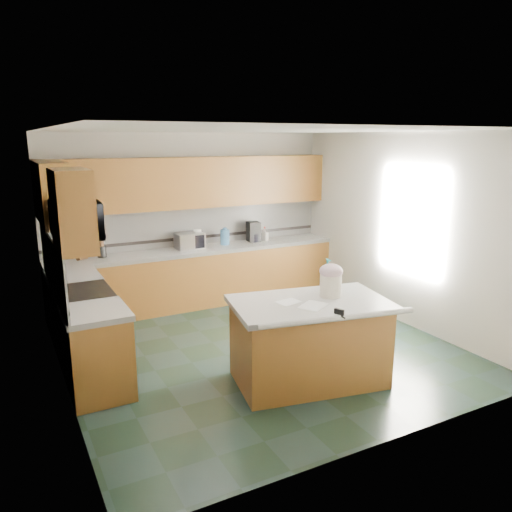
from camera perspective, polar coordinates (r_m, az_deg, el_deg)
floor at (r=6.46m, az=0.27°, el=-10.50°), size 4.60×4.60×0.00m
ceiling at (r=5.91m, az=0.30°, el=14.21°), size 4.60×4.60×0.00m
wall_back at (r=8.13m, az=-7.44°, el=4.28°), size 4.60×0.04×2.70m
wall_front at (r=4.20m, az=15.37°, el=-4.54°), size 4.60×0.04×2.70m
wall_left at (r=5.38m, az=-22.07°, el=-1.18°), size 0.04×4.60×2.70m
wall_right at (r=7.40m, az=16.37°, el=2.98°), size 0.04×4.60×2.70m
back_base_cab at (r=8.03m, az=-6.45°, el=-2.52°), size 4.60×0.60×0.86m
back_countertop at (r=7.92m, az=-6.53°, el=0.68°), size 4.60×0.64×0.06m
back_upper_cab at (r=7.89m, az=-7.10°, el=8.34°), size 4.60×0.33×0.78m
back_backsplash at (r=8.12m, az=-7.34°, el=3.45°), size 4.60×0.02×0.63m
back_accent_band at (r=8.15m, az=-7.28°, el=2.09°), size 4.60×0.01×0.05m
left_base_cab_rear at (r=6.90m, az=-19.93°, el=-5.91°), size 0.60×0.82×0.86m
left_counter_rear at (r=6.77m, az=-20.23°, el=-2.22°), size 0.64×0.82×0.06m
left_base_cab_front at (r=5.49m, az=-17.58°, el=-10.72°), size 0.60×0.72×0.86m
left_counter_front at (r=5.32m, az=-17.93°, el=-6.18°), size 0.64×0.72×0.06m
left_backsplash at (r=5.95m, az=-22.24°, el=-1.04°), size 0.02×2.30×0.63m
left_accent_band at (r=5.99m, az=-22.02°, el=-2.84°), size 0.01×2.30×0.05m
left_upper_cab_rear at (r=6.71m, az=-22.25°, el=6.61°), size 0.33×1.09×0.78m
left_upper_cab_front at (r=5.06m, az=-20.27°, el=4.93°), size 0.33×0.72×0.78m
range_body at (r=6.16m, az=-18.86°, el=-8.03°), size 0.60×0.76×0.88m
range_oven_door at (r=6.22m, az=-16.18°, el=-8.03°), size 0.02×0.68×0.55m
range_cooktop at (r=6.02m, az=-19.19°, el=-3.94°), size 0.62×0.78×0.04m
range_handle at (r=6.10m, az=-16.13°, el=-4.66°), size 0.02×0.66×0.02m
range_backguard at (r=5.95m, az=-21.75°, el=-3.12°), size 0.06×0.76×0.18m
microwave at (r=5.83m, az=-19.81°, el=3.90°), size 0.50×0.73×0.41m
island_base at (r=5.52m, az=6.09°, el=-9.97°), size 1.70×1.17×0.86m
island_top at (r=5.36m, az=6.21°, el=-5.45°), size 1.81×1.28×0.06m
island_bullnose at (r=4.98m, az=9.40°, el=-7.02°), size 1.64×0.37×0.06m
treat_jar at (r=5.50m, az=8.52°, el=-3.34°), size 0.27×0.27×0.25m
treat_jar_lid at (r=5.46m, az=8.58°, el=-1.72°), size 0.26×0.26×0.16m
treat_jar_knob at (r=5.45m, az=8.60°, el=-1.18°), size 0.08×0.03×0.03m
treat_jar_knob_end_l at (r=5.42m, az=8.23°, el=-1.23°), size 0.04×0.04×0.04m
treat_jar_knob_end_r at (r=5.47m, az=8.96°, el=-1.13°), size 0.04×0.04×0.04m
soap_bottle_island at (r=5.71m, az=8.15°, el=-2.11°), size 0.16×0.16×0.36m
paper_sheet_a at (r=5.21m, az=6.55°, el=-5.65°), size 0.38×0.35×0.00m
paper_sheet_b at (r=5.30m, az=3.72°, el=-5.25°), size 0.27×0.22×0.00m
clamp_body at (r=5.00m, az=9.47°, el=-6.48°), size 0.06×0.10×0.09m
clamp_handle at (r=4.96m, az=9.88°, el=-6.90°), size 0.02×0.07×0.02m
knife_block at (r=7.50m, az=-19.42°, el=0.44°), size 0.18×0.21×0.25m
utensil_crock at (r=7.58m, az=-17.22°, el=0.47°), size 0.13×0.13×0.16m
utensil_bundle at (r=7.54m, az=-17.32°, el=1.96°), size 0.08×0.08×0.24m
toaster_oven at (r=7.89m, az=-7.59°, el=1.74°), size 0.43×0.30×0.25m
toaster_oven_door at (r=7.76m, az=-7.24°, el=1.56°), size 0.39×0.01×0.21m
paper_towel at (r=7.98m, az=-6.69°, el=2.04°), size 0.13×0.13×0.28m
paper_towel_base at (r=8.01m, az=-6.66°, el=1.10°), size 0.19×0.19×0.01m
water_jug at (r=8.12m, az=-3.58°, el=2.15°), size 0.15×0.15×0.24m
water_jug_neck at (r=8.10m, az=-3.59°, el=3.11°), size 0.07×0.07×0.03m
coffee_maker at (r=8.36m, az=-0.30°, el=2.80°), size 0.22×0.24×0.33m
coffee_carafe at (r=8.34m, az=-0.14°, el=2.09°), size 0.14×0.14×0.14m
soap_bottle_back at (r=8.44m, az=1.00°, el=2.47°), size 0.13×0.13×0.21m
soap_back_cap at (r=8.42m, az=1.01°, el=3.27°), size 0.02×0.02×0.03m
window_light_proxy at (r=7.22m, az=17.37°, el=3.87°), size 0.02×1.40×1.10m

